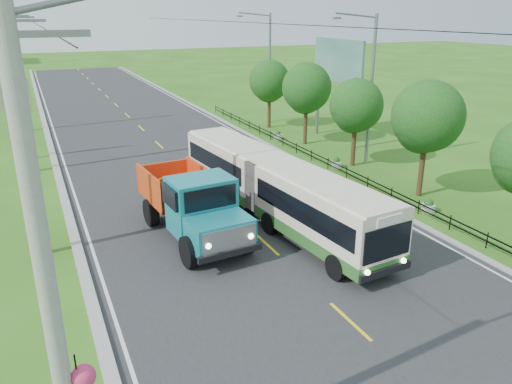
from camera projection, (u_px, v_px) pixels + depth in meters
ground at (350, 322)px, 15.52m from camera, size 240.00×240.00×0.00m
road at (174, 159)px, 32.63m from camera, size 14.00×120.00×0.02m
curb_left at (57, 172)px, 29.81m from camera, size 0.40×120.00×0.15m
curb_right at (272, 147)px, 35.40m from camera, size 0.30×120.00×0.10m
edge_line_left at (67, 171)px, 30.04m from camera, size 0.12×120.00×0.00m
edge_line_right at (266, 148)px, 35.22m from camera, size 0.12×120.00×0.00m
centre_dash at (350, 321)px, 15.51m from camera, size 0.12×2.20×0.00m
railing_right at (328, 164)px, 30.51m from camera, size 0.04×40.00×0.60m
pole_nearest at (51, 284)px, 8.06m from camera, size 3.51×0.44×10.00m
pole_near at (29, 127)px, 18.27m from camera, size 3.51×0.32×10.00m
pole_mid at (24, 86)px, 28.54m from camera, size 3.51×0.32×10.00m
pole_far at (22, 66)px, 38.81m from camera, size 3.51×0.32×10.00m
tree_third at (426, 120)px, 24.97m from camera, size 3.60×3.62×6.00m
tree_fourth at (356, 108)px, 30.24m from camera, size 3.24×3.31×5.40m
tree_fifth at (306, 90)px, 35.28m from camera, size 3.48×3.52×5.80m
tree_back at (269, 83)px, 40.48m from camera, size 3.30×3.36×5.50m
streetlight_mid at (369, 86)px, 29.97m from camera, size 3.02×0.20×9.07m
streetlight_far at (268, 64)px, 41.95m from camera, size 3.02×0.20×9.07m
planter_near at (428, 207)px, 23.91m from camera, size 0.64×0.64×0.67m
planter_mid at (336, 163)px, 30.75m from camera, size 0.64×0.64×0.67m
planter_far at (278, 136)px, 37.60m from camera, size 0.64×0.64×0.67m
billboard_left at (5, 101)px, 31.04m from camera, size 3.00×0.20×5.20m
billboard_right at (338, 67)px, 35.60m from camera, size 0.24×6.00×7.30m
bus at (274, 184)px, 22.72m from camera, size 3.73×14.61×2.79m
dump_truck at (193, 200)px, 20.84m from camera, size 3.24×7.17×2.93m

